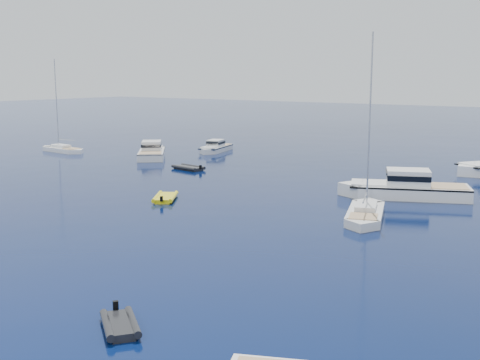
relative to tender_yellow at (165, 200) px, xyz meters
The scene contains 8 objects.
motor_cruiser_centre 21.57m from the tender_yellow, 38.55° to the left, with size 3.82×12.48×3.28m, color white, non-canonical shape.
motor_cruiser_far_l 28.50m from the tender_yellow, 136.14° to the left, with size 3.32×10.86×2.85m, color silver, non-canonical shape.
motor_cruiser_horizon 34.11m from the tender_yellow, 120.40° to the left, with size 2.55×8.34×2.19m, color silver, non-canonical shape.
sailboat_mid_r 17.74m from the tender_yellow, 12.87° to the left, with size 2.60×10.00×14.70m, color silver, non-canonical shape.
sailboat_far_l 38.76m from the tender_yellow, 154.84° to the left, with size 2.42×9.31×13.69m, color white, non-canonical shape.
tender_yellow is the anchor object (origin of this frame).
tender_grey_near 27.60m from the tender_yellow, 51.50° to the right, with size 1.75×3.09×0.95m, color black, non-canonical shape.
tender_grey_far 17.37m from the tender_yellow, 123.65° to the left, with size 2.25×4.20×0.95m, color black, non-canonical shape.
Camera 1 is at (29.51, -16.53, 10.96)m, focal length 44.99 mm.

